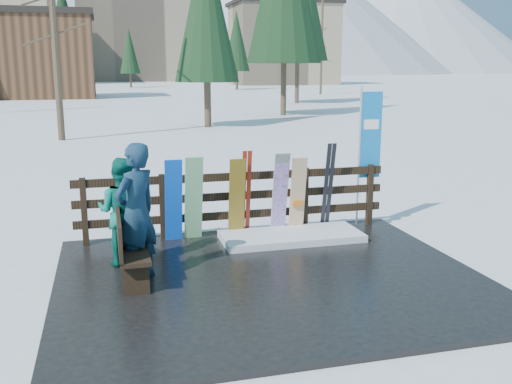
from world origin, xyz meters
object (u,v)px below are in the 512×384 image
object	(u,v)px
rental_flag	(368,140)
snowboard_3	(280,196)
person_front	(136,212)
person_back	(123,212)
snowboard_4	(280,194)
snowboard_5	(298,195)
snowboard_1	(194,199)
snowboard_2	(237,198)
bench	(128,244)
snowboard_0	(174,201)

from	to	relation	value
rental_flag	snowboard_3	bearing A→B (deg)	-171.45
person_front	person_back	bearing A→B (deg)	-117.35
snowboard_4	snowboard_5	world-z (taller)	snowboard_4
snowboard_1	person_front	bearing A→B (deg)	-122.91
snowboard_4	person_back	size ratio (longest dim) A/B	0.92
snowboard_4	snowboard_1	bearing A→B (deg)	180.00
snowboard_3	person_front	distance (m)	3.04
rental_flag	person_front	size ratio (longest dim) A/B	1.34
snowboard_2	person_front	bearing A→B (deg)	-138.17
snowboard_1	bench	bearing A→B (deg)	-126.26
snowboard_2	snowboard_5	bearing A→B (deg)	0.00
person_back	bench	bearing A→B (deg)	117.06
snowboard_0	person_back	world-z (taller)	person_back
person_front	person_back	xyz separation A→B (m)	(-0.17, 0.68, -0.15)
snowboard_1	person_back	bearing A→B (deg)	-142.62
snowboard_3	bench	bearing A→B (deg)	-149.39
snowboard_1	snowboard_3	xyz separation A→B (m)	(1.54, -0.00, -0.04)
snowboard_4	person_front	world-z (taller)	person_front
rental_flag	person_front	world-z (taller)	rental_flag
person_front	person_back	distance (m)	0.72
snowboard_0	snowboard_5	distance (m)	2.22
snowboard_3	person_front	bearing A→B (deg)	-148.07
bench	snowboard_2	world-z (taller)	snowboard_2
snowboard_0	person_front	world-z (taller)	person_front
bench	rental_flag	size ratio (longest dim) A/B	0.58
bench	rental_flag	xyz separation A→B (m)	(4.51, 1.88, 1.09)
rental_flag	person_back	xyz separation A→B (m)	(-4.54, -1.19, -0.78)
bench	person_back	size ratio (longest dim) A/B	0.91
snowboard_0	person_back	distance (m)	1.27
snowboard_1	person_front	world-z (taller)	person_front
snowboard_1	person_back	distance (m)	1.52
bench	snowboard_3	xyz separation A→B (m)	(2.71, 1.61, 0.19)
snowboard_2	person_front	size ratio (longest dim) A/B	0.74
snowboard_1	snowboard_3	bearing A→B (deg)	-0.00
person_front	snowboard_0	bearing A→B (deg)	-154.82
snowboard_5	rental_flag	world-z (taller)	rental_flag
snowboard_4	snowboard_5	size ratio (longest dim) A/B	1.08
snowboard_3	person_back	distance (m)	2.90
snowboard_0	snowboard_4	distance (m)	1.88
snowboard_2	snowboard_3	bearing A→B (deg)	0.00
snowboard_2	snowboard_4	distance (m)	0.79
person_front	bench	bearing A→B (deg)	-40.46
snowboard_4	rental_flag	xyz separation A→B (m)	(1.79, 0.27, 0.86)
snowboard_0	rental_flag	world-z (taller)	rental_flag
snowboard_5	snowboard_0	bearing A→B (deg)	-180.00
snowboard_3	snowboard_2	bearing A→B (deg)	-180.00
snowboard_3	rental_flag	bearing A→B (deg)	8.55
snowboard_1	snowboard_3	distance (m)	1.54
rental_flag	person_front	distance (m)	4.80
snowboard_4	person_front	size ratio (longest dim) A/B	0.78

